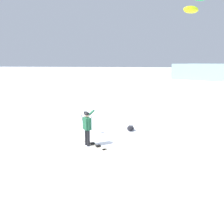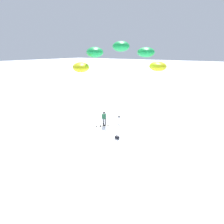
% 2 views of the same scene
% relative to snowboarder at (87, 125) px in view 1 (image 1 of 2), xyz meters
% --- Properties ---
extents(ground_plane, '(300.00, 300.00, 0.00)m').
position_rel_snowboarder_xyz_m(ground_plane, '(-0.25, -0.04, -0.96)').
color(ground_plane, white).
extents(snowboarder, '(0.51, 0.72, 1.61)m').
position_rel_snowboarder_xyz_m(snowboarder, '(0.00, 0.00, 0.00)').
color(snowboarder, black).
rests_on(snowboarder, ground_plane).
extents(snowboard, '(1.43, 1.20, 0.10)m').
position_rel_snowboarder_xyz_m(snowboard, '(-0.36, 0.01, -0.93)').
color(snowboard, beige).
rests_on(snowboard, ground_plane).
extents(gear_bag_large, '(0.43, 0.55, 0.26)m').
position_rel_snowboarder_xyz_m(gear_bag_large, '(-1.72, -2.73, -0.81)').
color(gear_bag_large, black).
rests_on(gear_bag_large, ground_plane).
extents(camera_tripod, '(0.67, 0.59, 1.25)m').
position_rel_snowboarder_xyz_m(camera_tripod, '(0.53, -1.60, -0.06)').
color(camera_tripod, '#262628').
rests_on(camera_tripod, ground_plane).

